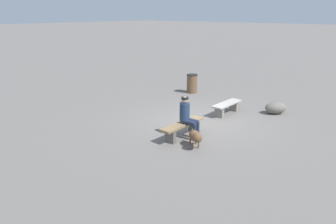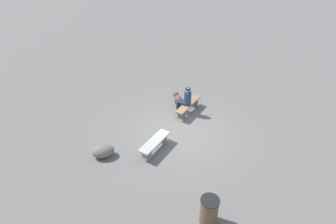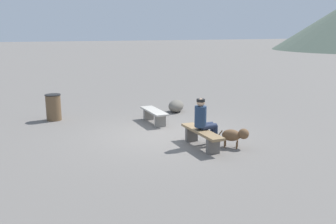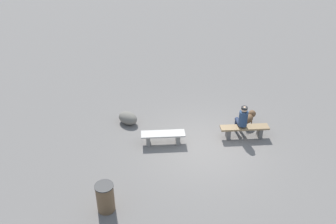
{
  "view_description": "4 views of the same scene",
  "coord_description": "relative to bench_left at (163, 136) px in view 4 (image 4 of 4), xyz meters",
  "views": [
    {
      "loc": [
        8.97,
        6.14,
        3.87
      ],
      "look_at": [
        1.41,
        -0.26,
        0.68
      ],
      "focal_mm": 33.33,
      "sensor_mm": 36.0,
      "label": 1
    },
    {
      "loc": [
        -8.51,
        -4.47,
        7.22
      ],
      "look_at": [
        0.56,
        0.95,
        0.38
      ],
      "focal_mm": 30.38,
      "sensor_mm": 36.0,
      "label": 2
    },
    {
      "loc": [
        9.86,
        -4.41,
        3.11
      ],
      "look_at": [
        0.77,
        -0.23,
        0.9
      ],
      "focal_mm": 39.36,
      "sensor_mm": 36.0,
      "label": 3
    },
    {
      "loc": [
        -2.26,
        -10.72,
        8.22
      ],
      "look_at": [
        -1.28,
        1.08,
        0.86
      ],
      "focal_mm": 40.01,
      "sensor_mm": 36.0,
      "label": 4
    }
  ],
  "objects": [
    {
      "name": "ground",
      "position": [
        1.53,
        -0.3,
        -0.34
      ],
      "size": [
        210.0,
        210.0,
        0.06
      ],
      "primitive_type": "cube",
      "color": "slate"
    },
    {
      "name": "trash_bin",
      "position": [
        -1.88,
        -3.08,
        0.15
      ],
      "size": [
        0.55,
        0.55,
        0.93
      ],
      "color": "brown",
      "rests_on": "ground"
    },
    {
      "name": "seated_person",
      "position": [
        2.94,
        0.24,
        0.46
      ],
      "size": [
        0.35,
        0.67,
        1.34
      ],
      "rotation": [
        0.0,
        0.0,
        0.04
      ],
      "color": "navy",
      "rests_on": "ground"
    },
    {
      "name": "bench_right",
      "position": [
        3.04,
        0.14,
        0.03
      ],
      "size": [
        1.8,
        0.4,
        0.48
      ],
      "rotation": [
        0.0,
        0.0,
        -0.02
      ],
      "color": "#605B56",
      "rests_on": "ground"
    },
    {
      "name": "dog",
      "position": [
        3.45,
        0.93,
        0.05
      ],
      "size": [
        0.64,
        0.69,
        0.55
      ],
      "rotation": [
        0.0,
        0.0,
        0.87
      ],
      "color": "brown",
      "rests_on": "ground"
    },
    {
      "name": "bench_left",
      "position": [
        0.0,
        0.0,
        0.0
      ],
      "size": [
        1.59,
        0.47,
        0.45
      ],
      "rotation": [
        0.0,
        0.0,
        -0.02
      ],
      "color": "gray",
      "rests_on": "ground"
    },
    {
      "name": "boulder",
      "position": [
        -1.28,
        1.46,
        -0.07
      ],
      "size": [
        0.99,
        0.98,
        0.47
      ],
      "primitive_type": "ellipsoid",
      "rotation": [
        0.0,
        0.0,
        5.54
      ],
      "color": "#6B665B",
      "rests_on": "ground"
    }
  ]
}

